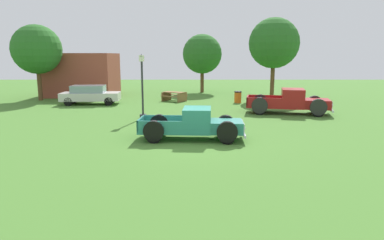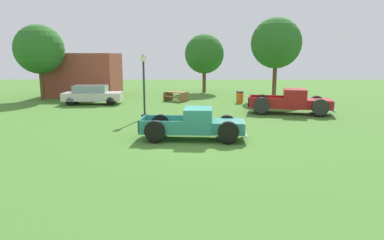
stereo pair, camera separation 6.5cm
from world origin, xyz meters
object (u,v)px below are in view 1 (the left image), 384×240
Objects in this scene: sedan_distant_a at (91,94)px; oak_tree_center at (204,54)px; pickup_truck_foreground at (200,125)px; picnic_table at (175,95)px; pickup_truck_behind_left at (295,102)px; oak_tree_east at (38,50)px; trash_can at (239,97)px; oak_tree_west at (275,43)px; lamp_post_near at (144,85)px.

oak_tree_center is (9.06, 8.99, 3.15)m from sedan_distant_a.
oak_tree_center reaches higher than sedan_distant_a.
picnic_table is (-1.79, 13.46, -0.20)m from pickup_truck_foreground.
pickup_truck_behind_left is 15.35m from sedan_distant_a.
oak_tree_east is (-5.00, 2.48, 3.50)m from sedan_distant_a.
oak_tree_west is (3.41, 2.84, 4.36)m from trash_can.
pickup_truck_foreground is 0.82× the size of oak_tree_center.
sedan_distant_a is 6.58m from oak_tree_east.
oak_tree_west reaches higher than pickup_truck_behind_left.
pickup_truck_foreground is 19.63m from oak_tree_east.
lamp_post_near is 0.61× the size of oak_tree_east.
pickup_truck_foreground is at bearing -54.20° from sedan_distant_a.
pickup_truck_behind_left is 0.80× the size of oak_tree_west.
pickup_truck_foreground is 9.51m from pickup_truck_behind_left.
sedan_distant_a is 0.72× the size of oak_tree_east.
oak_tree_east reaches higher than oak_tree_center.
pickup_truck_foreground is 12.86m from trash_can.
oak_tree_east is (-16.73, 1.59, 3.80)m from trash_can.
oak_tree_west is at bearing 39.76° from trash_can.
trash_can is at bearing -11.50° from picnic_table.
oak_tree_east is at bearing 153.63° from sedan_distant_a.
oak_tree_center is at bearing 139.08° from oak_tree_west.
sedan_distant_a is 1.99× the size of picnic_table.
trash_can is (3.44, 12.39, -0.22)m from pickup_truck_foreground.
picnic_table is 8.24m from oak_tree_center.
pickup_truck_foreground is at bearing -105.49° from trash_can.
picnic_table is (1.50, 8.08, -1.54)m from lamp_post_near.
picnic_table is at bearing 16.67° from sedan_distant_a.
pickup_truck_foreground is 17.20m from oak_tree_west.
oak_tree_east is 15.50m from oak_tree_center.
oak_tree_east is at bearing 160.57° from pickup_truck_behind_left.
pickup_truck_behind_left is at bearing -61.13° from trash_can.
lamp_post_near is (-9.67, -1.67, 1.24)m from pickup_truck_behind_left.
pickup_truck_foreground is 0.69× the size of oak_tree_west.
pickup_truck_behind_left is 9.89m from lamp_post_near.
oak_tree_east is at bearing -176.47° from oak_tree_west.
pickup_truck_foreground reaches higher than picnic_table.
oak_tree_center reaches higher than trash_can.
lamp_post_near is 13.39m from oak_tree_east.
trash_can is at bearing -140.24° from oak_tree_west.
picnic_table is at bearing 168.50° from trash_can.
oak_tree_east is (-11.51, 0.53, 3.79)m from picnic_table.
picnic_table is at bearing -168.39° from oak_tree_west.
pickup_truck_foreground is at bearing -46.44° from oak_tree_east.
oak_tree_east reaches higher than trash_can.
pickup_truck_behind_left is at bearing -16.91° from sedan_distant_a.
pickup_truck_behind_left is 21.16m from oak_tree_east.
pickup_truck_foreground is 6.44m from lamp_post_near.
picnic_table is at bearing -109.92° from oak_tree_center.
oak_tree_west is at bearing 44.19° from lamp_post_near.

